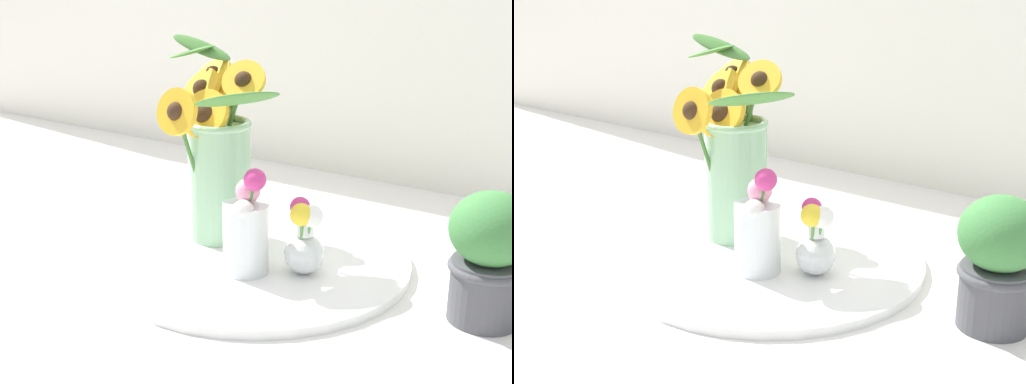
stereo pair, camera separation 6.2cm
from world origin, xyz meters
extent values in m
plane|color=silver|center=(0.00, 0.00, 0.00)|extent=(6.00, 6.00, 0.00)
cylinder|color=white|center=(0.04, 0.03, 0.01)|extent=(0.52, 0.52, 0.02)
cylinder|color=#99CC9E|center=(-0.06, 0.06, 0.12)|extent=(0.11, 0.11, 0.20)
torus|color=#99CC9E|center=(-0.06, 0.06, 0.22)|extent=(0.12, 0.12, 0.01)
cylinder|color=#427533|center=(-0.09, 0.09, 0.17)|extent=(0.07, 0.08, 0.23)
cylinder|color=gold|center=(-0.13, 0.13, 0.30)|extent=(0.09, 0.07, 0.07)
sphere|color=#382314|center=(-0.13, 0.13, 0.30)|extent=(0.03, 0.03, 0.03)
cylinder|color=#427533|center=(-0.06, 0.09, 0.16)|extent=(0.03, 0.05, 0.23)
cylinder|color=gold|center=(-0.07, 0.12, 0.28)|extent=(0.07, 0.06, 0.06)
sphere|color=#382314|center=(-0.07, 0.12, 0.28)|extent=(0.03, 0.03, 0.03)
cylinder|color=#427533|center=(-0.08, 0.11, 0.16)|extent=(0.01, 0.05, 0.22)
cylinder|color=gold|center=(-0.09, 0.13, 0.27)|extent=(0.06, 0.05, 0.05)
sphere|color=#382314|center=(-0.09, 0.13, 0.27)|extent=(0.03, 0.03, 0.03)
cylinder|color=#427533|center=(-0.08, 0.04, 0.14)|extent=(0.02, 0.02, 0.20)
cylinder|color=gold|center=(-0.07, 0.04, 0.25)|extent=(0.09, 0.06, 0.08)
sphere|color=#382314|center=(-0.07, 0.04, 0.25)|extent=(0.04, 0.04, 0.04)
cylinder|color=#427533|center=(-0.05, 0.06, 0.18)|extent=(0.08, 0.04, 0.23)
cylinder|color=gold|center=(-0.02, 0.07, 0.30)|extent=(0.09, 0.06, 0.08)
sphere|color=#382314|center=(-0.02, 0.07, 0.30)|extent=(0.03, 0.03, 0.03)
cylinder|color=#427533|center=(-0.09, 0.08, 0.17)|extent=(0.07, 0.03, 0.21)
cylinder|color=gold|center=(-0.13, 0.10, 0.27)|extent=(0.10, 0.06, 0.09)
sphere|color=#382314|center=(-0.13, 0.10, 0.27)|extent=(0.03, 0.03, 0.03)
cylinder|color=#427533|center=(-0.08, 0.01, 0.16)|extent=(0.02, 0.06, 0.19)
cylinder|color=gold|center=(-0.09, -0.02, 0.26)|extent=(0.08, 0.03, 0.08)
sphere|color=#382314|center=(-0.09, -0.02, 0.26)|extent=(0.03, 0.03, 0.03)
ellipsoid|color=#477F38|center=(-0.14, 0.11, 0.34)|extent=(0.10, 0.12, 0.07)
ellipsoid|color=#477F38|center=(0.01, 0.02, 0.28)|extent=(0.13, 0.16, 0.04)
ellipsoid|color=#477F38|center=(-0.14, 0.09, 0.34)|extent=(0.07, 0.10, 0.03)
cylinder|color=white|center=(0.06, -0.04, 0.07)|extent=(0.07, 0.07, 0.11)
cylinder|color=#427533|center=(0.06, -0.04, 0.09)|extent=(0.02, 0.03, 0.08)
sphere|color=#C6337A|center=(0.07, -0.05, 0.13)|extent=(0.03, 0.03, 0.03)
cylinder|color=#427533|center=(0.07, -0.04, 0.11)|extent=(0.04, 0.01, 0.14)
sphere|color=#C6337A|center=(0.08, -0.04, 0.18)|extent=(0.04, 0.04, 0.04)
cylinder|color=#427533|center=(0.06, -0.04, 0.08)|extent=(0.02, 0.02, 0.09)
sphere|color=white|center=(0.07, -0.05, 0.13)|extent=(0.04, 0.04, 0.04)
cylinder|color=#427533|center=(0.06, -0.03, 0.10)|extent=(0.01, 0.01, 0.10)
sphere|color=pink|center=(0.06, -0.03, 0.15)|extent=(0.04, 0.04, 0.04)
cylinder|color=#427533|center=(0.05, -0.03, 0.09)|extent=(0.01, 0.03, 0.09)
sphere|color=white|center=(0.05, -0.02, 0.13)|extent=(0.03, 0.03, 0.03)
sphere|color=white|center=(0.14, 0.01, 0.05)|extent=(0.06, 0.06, 0.06)
cylinder|color=white|center=(0.14, 0.01, 0.09)|extent=(0.03, 0.03, 0.03)
cylinder|color=#568E42|center=(0.15, 0.01, 0.08)|extent=(0.03, 0.02, 0.08)
sphere|color=white|center=(0.16, 0.00, 0.12)|extent=(0.04, 0.04, 0.04)
cylinder|color=#568E42|center=(0.13, 0.01, 0.08)|extent=(0.01, 0.01, 0.09)
sphere|color=#C6337A|center=(0.13, 0.01, 0.13)|extent=(0.03, 0.03, 0.03)
cylinder|color=#568E42|center=(0.14, 0.00, 0.09)|extent=(0.02, 0.02, 0.08)
sphere|color=yellow|center=(0.15, -0.01, 0.12)|extent=(0.04, 0.04, 0.04)
cylinder|color=#4C4C51|center=(0.42, 0.05, 0.05)|extent=(0.10, 0.10, 0.09)
torus|color=#4C4C51|center=(0.42, 0.05, 0.08)|extent=(0.11, 0.11, 0.01)
ellipsoid|color=#3D7A3D|center=(0.42, 0.05, 0.14)|extent=(0.12, 0.12, 0.11)
camera|label=1|loc=(0.66, -0.90, 0.50)|focal=50.00mm
camera|label=2|loc=(0.71, -0.86, 0.50)|focal=50.00mm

